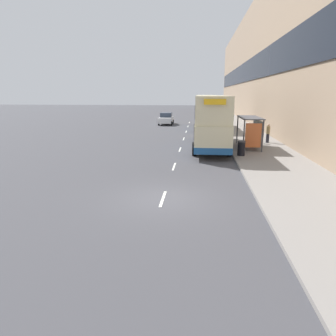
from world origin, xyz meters
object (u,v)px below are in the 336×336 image
bus_shelter (252,127)px  double_decker_bus_ahead (206,111)px  pedestrian_1 (247,132)px  pedestrian_2 (254,133)px  double_decker_bus_near (211,121)px  litter_bin (241,148)px  car_0 (166,119)px  pedestrian_3 (262,136)px  pedestrian_at_shelter (268,133)px  car_1 (208,115)px

bus_shelter → double_decker_bus_ahead: 15.24m
pedestrian_1 → pedestrian_2: pedestrian_2 is taller
double_decker_bus_near → pedestrian_2: bearing=30.6°
double_decker_bus_ahead → litter_bin: double_decker_bus_ahead is taller
car_0 → pedestrian_3: size_ratio=2.64×
double_decker_bus_ahead → litter_bin: size_ratio=10.52×
pedestrian_3 → litter_bin: 4.58m
double_decker_bus_ahead → pedestrian_2: double_decker_bus_ahead is taller
double_decker_bus_near → litter_bin: double_decker_bus_near is taller
bus_shelter → double_decker_bus_ahead: bearing=102.9°
double_decker_bus_near → car_0: bearing=106.7°
car_0 → pedestrian_1: pedestrian_1 is taller
bus_shelter → pedestrian_3: size_ratio=2.47×
double_decker_bus_ahead → pedestrian_1: double_decker_bus_ahead is taller
pedestrian_1 → pedestrian_3: pedestrian_3 is taller
bus_shelter → double_decker_bus_ahead: (-3.41, 14.85, 0.41)m
pedestrian_at_shelter → litter_bin: 7.01m
double_decker_bus_ahead → pedestrian_3: 14.73m
car_1 → double_decker_bus_near: bearing=-91.3°
bus_shelter → litter_bin: 3.60m
pedestrian_at_shelter → pedestrian_1: bearing=149.7°
pedestrian_2 → pedestrian_3: size_ratio=1.02×
bus_shelter → double_decker_bus_near: size_ratio=0.37×
double_decker_bus_near → car_1: double_decker_bus_near is taller
bus_shelter → pedestrian_2: 3.19m
car_0 → litter_bin: 24.55m
bus_shelter → pedestrian_at_shelter: bearing=57.5°
car_1 → pedestrian_3: bearing=-82.7°
pedestrian_at_shelter → pedestrian_1: size_ratio=1.05×
car_0 → pedestrian_1: (9.43, -16.03, 0.10)m
bus_shelter → pedestrian_3: bearing=41.6°
double_decker_bus_ahead → pedestrian_3: size_ratio=6.49×
car_1 → pedestrian_at_shelter: size_ratio=2.54×
pedestrian_1 → pedestrian_at_shelter: bearing=-30.3°
bus_shelter → car_0: bearing=114.5°
double_decker_bus_near → pedestrian_at_shelter: size_ratio=6.64×
pedestrian_2 → litter_bin: bearing=-107.1°
double_decker_bus_ahead → pedestrian_at_shelter: (5.36, -11.78, -1.28)m
car_1 → pedestrian_2: pedestrian_2 is taller
car_1 → litter_bin: 32.36m
double_decker_bus_near → litter_bin: (2.08, -3.81, -1.62)m
pedestrian_at_shelter → double_decker_bus_ahead: bearing=114.5°
pedestrian_2 → litter_bin: 6.47m
car_0 → pedestrian_at_shelter: bearing=123.1°
car_0 → bus_shelter: bearing=114.5°
double_decker_bus_near → pedestrian_at_shelter: 5.92m
car_1 → pedestrian_1: 25.29m
pedestrian_at_shelter → pedestrian_3: (-1.00, -2.22, 0.00)m
pedestrian_1 → litter_bin: (-1.51, -7.21, -0.29)m
pedestrian_1 → pedestrian_3: 3.26m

